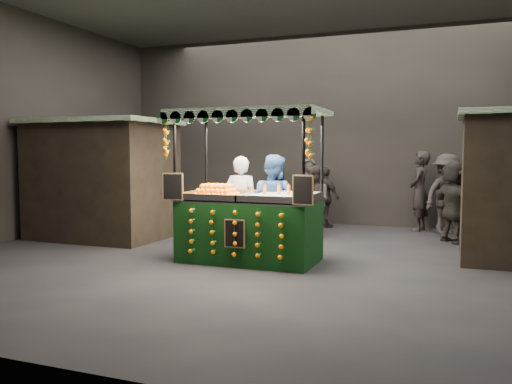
% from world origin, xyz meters
% --- Properties ---
extents(ground, '(12.00, 12.00, 0.00)m').
position_xyz_m(ground, '(0.00, 0.00, 0.00)').
color(ground, black).
rests_on(ground, ground).
extents(market_hall, '(12.10, 10.10, 5.05)m').
position_xyz_m(market_hall, '(0.00, 0.00, 3.38)').
color(market_hall, black).
rests_on(market_hall, ground).
extents(neighbour_stall_left, '(3.00, 2.20, 2.60)m').
position_xyz_m(neighbour_stall_left, '(-4.40, 1.00, 1.31)').
color(neighbour_stall_left, black).
rests_on(neighbour_stall_left, ground).
extents(juice_stall, '(2.69, 1.58, 2.61)m').
position_xyz_m(juice_stall, '(-0.43, -0.24, 0.81)').
color(juice_stall, black).
rests_on(juice_stall, ground).
extents(vendor_grey, '(0.71, 0.50, 1.82)m').
position_xyz_m(vendor_grey, '(-0.91, 0.57, 0.91)').
color(vendor_grey, gray).
rests_on(vendor_grey, ground).
extents(vendor_blue, '(1.02, 0.86, 1.85)m').
position_xyz_m(vendor_blue, '(-0.28, 0.58, 0.92)').
color(vendor_blue, navy).
rests_on(vendor_blue, ground).
extents(shopper_0, '(0.67, 0.47, 1.77)m').
position_xyz_m(shopper_0, '(-0.22, 2.96, 0.88)').
color(shopper_0, '#2A2422').
rests_on(shopper_0, ground).
extents(shopper_1, '(0.99, 0.97, 1.61)m').
position_xyz_m(shopper_1, '(-0.01, 2.61, 0.80)').
color(shopper_1, '#2D2725').
rests_on(shopper_1, ground).
extents(shopper_2, '(0.96, 0.78, 1.53)m').
position_xyz_m(shopper_2, '(-0.15, 4.26, 0.76)').
color(shopper_2, '#2A2722').
rests_on(shopper_2, ground).
extents(shopper_3, '(1.34, 1.33, 1.86)m').
position_xyz_m(shopper_3, '(2.72, 4.21, 0.93)').
color(shopper_3, '#2D2624').
rests_on(shopper_3, ground).
extents(shopper_4, '(0.88, 0.65, 1.64)m').
position_xyz_m(shopper_4, '(-1.26, 3.77, 0.82)').
color(shopper_4, black).
rests_on(shopper_4, ground).
extents(shopper_5, '(1.33, 1.61, 1.73)m').
position_xyz_m(shopper_5, '(2.89, 3.04, 0.86)').
color(shopper_5, '#2D2925').
rests_on(shopper_5, ground).
extents(shopper_6, '(0.57, 0.77, 1.92)m').
position_xyz_m(shopper_6, '(2.11, 4.51, 0.96)').
color(shopper_6, black).
rests_on(shopper_6, ground).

